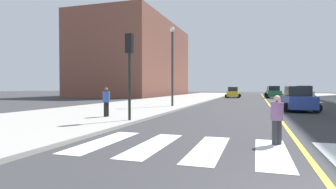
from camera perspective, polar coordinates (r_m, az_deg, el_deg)
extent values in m
cube|color=#9E9B93|center=(26.76, -6.46, -2.33)|extent=(10.00, 120.00, 0.15)
cube|color=silver|center=(9.93, -12.97, -9.34)|extent=(0.90, 4.00, 0.01)
cube|color=silver|center=(9.16, -3.06, -10.22)|extent=(0.90, 4.00, 0.01)
cube|color=silver|center=(8.71, 8.30, -10.85)|extent=(0.90, 4.00, 0.01)
cube|color=silver|center=(8.61, 20.43, -11.07)|extent=(0.90, 4.00, 0.01)
cube|color=yellow|center=(44.46, 19.24, -0.97)|extent=(0.16, 80.00, 0.01)
cube|color=brown|center=(63.66, -6.38, 7.05)|extent=(16.00, 32.00, 16.02)
cube|color=black|center=(63.33, 20.28, 0.38)|extent=(1.99, 4.37, 0.94)
cube|color=#1E2328|center=(63.58, 20.28, 1.15)|extent=(1.67, 2.19, 0.79)
cylinder|color=black|center=(61.94, 19.41, 0.03)|extent=(0.71, 0.23, 0.71)
cylinder|color=black|center=(62.05, 21.28, 0.02)|extent=(0.71, 0.23, 0.71)
cylinder|color=black|center=(64.65, 19.33, 0.09)|extent=(0.71, 0.23, 0.71)
cylinder|color=black|center=(64.75, 21.11, 0.08)|extent=(0.71, 0.23, 0.71)
cube|color=#2D479E|center=(23.97, 25.01, -1.39)|extent=(2.17, 4.43, 0.93)
cube|color=#1E2328|center=(24.20, 24.92, 0.62)|extent=(1.75, 2.25, 0.78)
cylinder|color=black|center=(22.51, 23.09, -2.47)|extent=(0.71, 0.26, 0.70)
cylinder|color=black|center=(22.88, 28.07, -2.46)|extent=(0.71, 0.26, 0.70)
cylinder|color=black|center=(25.16, 22.21, -2.05)|extent=(0.71, 0.26, 0.70)
cylinder|color=black|center=(25.50, 26.68, -2.05)|extent=(0.71, 0.26, 0.70)
cube|color=gold|center=(50.60, 13.14, 0.15)|extent=(1.96, 4.25, 0.91)
cube|color=#1E2328|center=(50.33, 13.12, 1.07)|extent=(1.64, 2.13, 0.76)
cylinder|color=black|center=(51.86, 14.30, -0.21)|extent=(0.69, 0.23, 0.68)
cylinder|color=black|center=(51.98, 12.15, -0.20)|extent=(0.69, 0.23, 0.68)
cylinder|color=black|center=(49.24, 14.17, -0.30)|extent=(0.69, 0.23, 0.68)
cylinder|color=black|center=(49.37, 11.90, -0.28)|extent=(0.69, 0.23, 0.68)
cube|color=#236B42|center=(50.98, 20.74, 0.17)|extent=(2.24, 4.69, 0.99)
cube|color=#1E2328|center=(51.24, 20.72, 1.18)|extent=(1.84, 2.37, 0.84)
cylinder|color=black|center=(49.47, 19.65, -0.30)|extent=(0.76, 0.27, 0.75)
cylinder|color=black|center=(49.67, 22.11, -0.31)|extent=(0.76, 0.27, 0.75)
cylinder|color=black|center=(52.33, 19.43, -0.20)|extent=(0.76, 0.27, 0.75)
cylinder|color=black|center=(52.52, 21.76, -0.22)|extent=(0.76, 0.27, 0.75)
cube|color=#B7B7BC|center=(46.23, 25.90, -0.01)|extent=(2.18, 4.67, 0.99)
cube|color=#1E2328|center=(46.49, 25.86, 1.10)|extent=(1.81, 2.35, 0.84)
cylinder|color=black|center=(44.66, 24.84, -0.54)|extent=(0.75, 0.26, 0.75)
cylinder|color=black|center=(45.02, 27.54, -0.55)|extent=(0.75, 0.26, 0.75)
cylinder|color=black|center=(47.50, 24.34, -0.42)|extent=(0.75, 0.26, 0.75)
cylinder|color=black|center=(47.84, 26.88, -0.43)|extent=(0.75, 0.26, 0.75)
cylinder|color=black|center=(14.66, -7.87, 1.58)|extent=(0.14, 0.14, 3.48)
cube|color=black|center=(14.84, -7.90, 10.25)|extent=(0.36, 0.28, 1.00)
sphere|color=red|center=(15.04, -7.61, 11.29)|extent=(0.18, 0.18, 0.18)
sphere|color=orange|center=(14.99, -7.61, 10.16)|extent=(0.18, 0.18, 0.18)
sphere|color=green|center=(14.95, -7.60, 9.02)|extent=(0.18, 0.18, 0.18)
cylinder|color=#38383D|center=(9.75, 20.94, -7.27)|extent=(0.18, 0.18, 0.79)
cylinder|color=#38383D|center=(9.86, 21.63, -7.18)|extent=(0.18, 0.18, 0.79)
cylinder|color=#99669E|center=(9.73, 21.33, -3.18)|extent=(0.40, 0.40, 0.59)
sphere|color=beige|center=(9.70, 21.35, -0.79)|extent=(0.21, 0.21, 0.21)
cylinder|color=black|center=(16.77, -12.28, -2.97)|extent=(0.19, 0.19, 0.84)
cylinder|color=black|center=(16.63, -12.63, -3.00)|extent=(0.19, 0.19, 0.84)
cylinder|color=#335199|center=(16.66, -12.47, -0.48)|extent=(0.42, 0.42, 0.63)
sphere|color=brown|center=(16.65, -12.48, 0.99)|extent=(0.23, 0.23, 0.23)
cylinder|color=#38383D|center=(25.48, 0.89, 5.27)|extent=(0.20, 0.20, 6.77)
sphere|color=silver|center=(25.95, 0.89, 13.09)|extent=(0.44, 0.44, 0.44)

